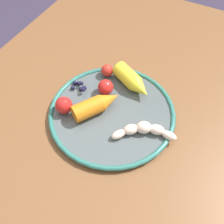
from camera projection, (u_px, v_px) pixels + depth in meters
The scene contains 10 objects.
ground_plane at pixel (117, 212), 1.28m from camera, with size 6.00×6.00×0.00m, color #362E44.
dining_table at pixel (121, 139), 0.73m from camera, with size 1.19×0.91×0.77m.
plate at pixel (112, 113), 0.66m from camera, with size 0.32×0.32×0.02m.
banana at pixel (144, 130), 0.61m from camera, with size 0.09×0.14×0.03m.
carrot_orange at pixel (97, 105), 0.65m from camera, with size 0.13×0.10×0.04m.
carrot_yellow at pixel (132, 81), 0.69m from camera, with size 0.09×0.13×0.04m.
blueberry_pile at pixel (79, 86), 0.70m from camera, with size 0.03×0.05×0.02m.
tomato_near at pixel (107, 70), 0.72m from camera, with size 0.03×0.03×0.03m, color red.
tomato_mid at pixel (64, 105), 0.64m from camera, with size 0.04×0.04×0.04m, color red.
tomato_far at pixel (106, 87), 0.68m from camera, with size 0.04×0.04×0.04m, color red.
Camera 1 is at (0.34, 0.15, 1.31)m, focal length 42.49 mm.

